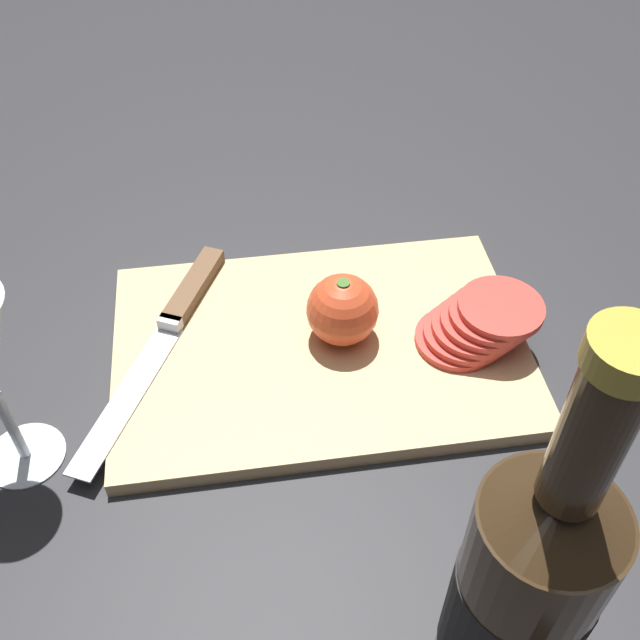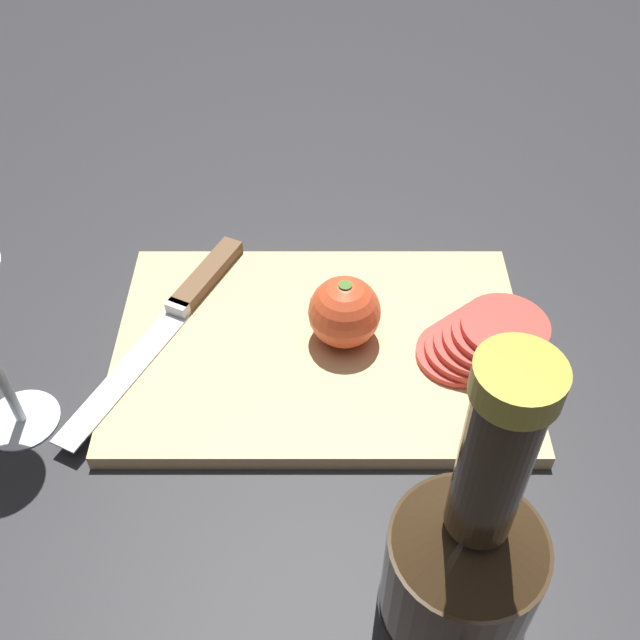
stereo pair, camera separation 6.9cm
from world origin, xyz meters
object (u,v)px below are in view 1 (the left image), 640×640
object	(u,v)px
whole_tomato	(343,310)
tomato_slice_stack_near	(478,322)
wine_bottle	(519,600)
knife	(180,309)

from	to	relation	value
whole_tomato	tomato_slice_stack_near	bearing A→B (deg)	-10.48
wine_bottle	knife	distance (m)	0.43
whole_tomato	knife	bearing A→B (deg)	161.39
knife	tomato_slice_stack_near	size ratio (longest dim) A/B	2.29
wine_bottle	tomato_slice_stack_near	size ratio (longest dim) A/B	2.93
knife	whole_tomato	bearing A→B (deg)	97.25
wine_bottle	knife	size ratio (longest dim) A/B	1.28
wine_bottle	whole_tomato	bearing A→B (deg)	98.61
tomato_slice_stack_near	wine_bottle	bearing A→B (deg)	-104.68
whole_tomato	tomato_slice_stack_near	size ratio (longest dim) A/B	0.59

